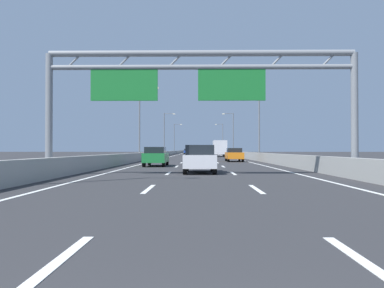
% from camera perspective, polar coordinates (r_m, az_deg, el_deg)
% --- Properties ---
extents(ground_plane, '(260.00, 260.00, 0.00)m').
position_cam_1_polar(ground_plane, '(101.16, 0.93, -1.52)').
color(ground_plane, '#2D2D30').
extents(lane_dash_left_0, '(0.16, 3.00, 0.01)m').
position_cam_1_polar(lane_dash_left_0, '(5.11, -18.79, -15.73)').
color(lane_dash_left_0, white).
rests_on(lane_dash_left_0, ground_plane).
extents(lane_dash_left_1, '(0.16, 3.00, 0.01)m').
position_cam_1_polar(lane_dash_left_1, '(13.81, -6.06, -6.26)').
color(lane_dash_left_1, white).
rests_on(lane_dash_left_1, ground_plane).
extents(lane_dash_left_2, '(0.16, 3.00, 0.01)m').
position_cam_1_polar(lane_dash_left_2, '(22.75, -3.33, -4.10)').
color(lane_dash_left_2, white).
rests_on(lane_dash_left_2, ground_plane).
extents(lane_dash_left_3, '(0.16, 3.00, 0.01)m').
position_cam_1_polar(lane_dash_left_3, '(31.72, -2.14, -3.16)').
color(lane_dash_left_3, white).
rests_on(lane_dash_left_3, ground_plane).
extents(lane_dash_left_4, '(0.16, 3.00, 0.01)m').
position_cam_1_polar(lane_dash_left_4, '(40.70, -1.48, -2.63)').
color(lane_dash_left_4, white).
rests_on(lane_dash_left_4, ground_plane).
extents(lane_dash_left_5, '(0.16, 3.00, 0.01)m').
position_cam_1_polar(lane_dash_left_5, '(49.69, -1.06, -2.29)').
color(lane_dash_left_5, white).
rests_on(lane_dash_left_5, ground_plane).
extents(lane_dash_left_6, '(0.16, 3.00, 0.01)m').
position_cam_1_polar(lane_dash_left_6, '(58.69, -0.77, -2.06)').
color(lane_dash_left_6, white).
rests_on(lane_dash_left_6, ground_plane).
extents(lane_dash_left_7, '(0.16, 3.00, 0.01)m').
position_cam_1_polar(lane_dash_left_7, '(67.68, -0.55, -1.89)').
color(lane_dash_left_7, white).
rests_on(lane_dash_left_7, ground_plane).
extents(lane_dash_left_8, '(0.16, 3.00, 0.01)m').
position_cam_1_polar(lane_dash_left_8, '(76.68, -0.39, -1.76)').
color(lane_dash_left_8, white).
rests_on(lane_dash_left_8, ground_plane).
extents(lane_dash_left_9, '(0.16, 3.00, 0.01)m').
position_cam_1_polar(lane_dash_left_9, '(85.67, -0.26, -1.65)').
color(lane_dash_left_9, white).
rests_on(lane_dash_left_9, ground_plane).
extents(lane_dash_left_10, '(0.16, 3.00, 0.01)m').
position_cam_1_polar(lane_dash_left_10, '(94.67, -0.16, -1.57)').
color(lane_dash_left_10, white).
rests_on(lane_dash_left_10, ground_plane).
extents(lane_dash_left_11, '(0.16, 3.00, 0.01)m').
position_cam_1_polar(lane_dash_left_11, '(103.67, -0.07, -1.50)').
color(lane_dash_left_11, white).
rests_on(lane_dash_left_11, ground_plane).
extents(lane_dash_left_12, '(0.16, 3.00, 0.01)m').
position_cam_1_polar(lane_dash_left_12, '(112.67, 0.00, -1.44)').
color(lane_dash_left_12, white).
rests_on(lane_dash_left_12, ground_plane).
extents(lane_dash_left_13, '(0.16, 3.00, 0.01)m').
position_cam_1_polar(lane_dash_left_13, '(121.67, 0.07, -1.39)').
color(lane_dash_left_13, white).
rests_on(lane_dash_left_13, ground_plane).
extents(lane_dash_left_14, '(0.16, 3.00, 0.01)m').
position_cam_1_polar(lane_dash_left_14, '(130.66, 0.12, -1.35)').
color(lane_dash_left_14, white).
rests_on(lane_dash_left_14, ground_plane).
extents(lane_dash_left_15, '(0.16, 3.00, 0.01)m').
position_cam_1_polar(lane_dash_left_15, '(139.66, 0.17, -1.31)').
color(lane_dash_left_15, white).
rests_on(lane_dash_left_15, ground_plane).
extents(lane_dash_left_16, '(0.16, 3.00, 0.01)m').
position_cam_1_polar(lane_dash_left_16, '(148.66, 0.21, -1.28)').
color(lane_dash_left_16, white).
rests_on(lane_dash_left_16, ground_plane).
extents(lane_dash_left_17, '(0.16, 3.00, 0.01)m').
position_cam_1_polar(lane_dash_left_17, '(157.66, 0.24, -1.25)').
color(lane_dash_left_17, white).
rests_on(lane_dash_left_17, ground_plane).
extents(lane_dash_right_0, '(0.16, 3.00, 0.01)m').
position_cam_1_polar(lane_dash_right_0, '(5.21, 23.68, -15.40)').
color(lane_dash_right_0, white).
rests_on(lane_dash_right_0, ground_plane).
extents(lane_dash_right_1, '(0.16, 3.00, 0.01)m').
position_cam_1_polar(lane_dash_right_1, '(13.85, 8.98, -6.24)').
color(lane_dash_right_1, white).
rests_on(lane_dash_right_1, ground_plane).
extents(lane_dash_right_2, '(0.16, 3.00, 0.01)m').
position_cam_1_polar(lane_dash_right_2, '(22.77, 5.77, -4.09)').
color(lane_dash_right_2, white).
rests_on(lane_dash_right_2, ground_plane).
extents(lane_dash_right_3, '(0.16, 3.00, 0.01)m').
position_cam_1_polar(lane_dash_right_3, '(31.73, 4.37, -3.15)').
color(lane_dash_right_3, white).
rests_on(lane_dash_right_3, ground_plane).
extents(lane_dash_right_4, '(0.16, 3.00, 0.01)m').
position_cam_1_polar(lane_dash_right_4, '(40.72, 3.59, -2.63)').
color(lane_dash_right_4, white).
rests_on(lane_dash_right_4, ground_plane).
extents(lane_dash_right_5, '(0.16, 3.00, 0.01)m').
position_cam_1_polar(lane_dash_right_5, '(49.70, 3.09, -2.29)').
color(lane_dash_right_5, white).
rests_on(lane_dash_right_5, ground_plane).
extents(lane_dash_right_6, '(0.16, 3.00, 0.01)m').
position_cam_1_polar(lane_dash_right_6, '(58.69, 2.75, -2.06)').
color(lane_dash_right_6, white).
rests_on(lane_dash_right_6, ground_plane).
extents(lane_dash_right_7, '(0.16, 3.00, 0.01)m').
position_cam_1_polar(lane_dash_right_7, '(67.69, 2.49, -1.89)').
color(lane_dash_right_7, white).
rests_on(lane_dash_right_7, ground_plane).
extents(lane_dash_right_8, '(0.16, 3.00, 0.01)m').
position_cam_1_polar(lane_dash_right_8, '(76.68, 2.30, -1.76)').
color(lane_dash_right_8, white).
rests_on(lane_dash_right_8, ground_plane).
extents(lane_dash_right_9, '(0.16, 3.00, 0.01)m').
position_cam_1_polar(lane_dash_right_9, '(85.68, 2.15, -1.65)').
color(lane_dash_right_9, white).
rests_on(lane_dash_right_9, ground_plane).
extents(lane_dash_right_10, '(0.16, 3.00, 0.01)m').
position_cam_1_polar(lane_dash_right_10, '(94.68, 2.02, -1.57)').
color(lane_dash_right_10, white).
rests_on(lane_dash_right_10, ground_plane).
extents(lane_dash_right_11, '(0.16, 3.00, 0.01)m').
position_cam_1_polar(lane_dash_right_11, '(103.67, 1.92, -1.50)').
color(lane_dash_right_11, white).
rests_on(lane_dash_right_11, ground_plane).
extents(lane_dash_right_12, '(0.16, 3.00, 0.01)m').
position_cam_1_polar(lane_dash_right_12, '(112.67, 1.84, -1.44)').
color(lane_dash_right_12, white).
rests_on(lane_dash_right_12, ground_plane).
extents(lane_dash_right_13, '(0.16, 3.00, 0.01)m').
position_cam_1_polar(lane_dash_right_13, '(121.67, 1.76, -1.39)').
color(lane_dash_right_13, white).
rests_on(lane_dash_right_13, ground_plane).
extents(lane_dash_right_14, '(0.16, 3.00, 0.01)m').
position_cam_1_polar(lane_dash_right_14, '(130.67, 1.70, -1.35)').
color(lane_dash_right_14, white).
rests_on(lane_dash_right_14, ground_plane).
extents(lane_dash_right_15, '(0.16, 3.00, 0.01)m').
position_cam_1_polar(lane_dash_right_15, '(139.67, 1.64, -1.31)').
color(lane_dash_right_15, white).
rests_on(lane_dash_right_15, ground_plane).
extents(lane_dash_right_16, '(0.16, 3.00, 0.01)m').
position_cam_1_polar(lane_dash_right_16, '(148.67, 1.60, -1.28)').
color(lane_dash_right_16, white).
rests_on(lane_dash_right_16, ground_plane).
extents(lane_dash_right_17, '(0.16, 3.00, 0.01)m').
position_cam_1_polar(lane_dash_right_17, '(157.66, 1.55, -1.25)').
color(lane_dash_right_17, white).
rests_on(lane_dash_right_17, ground_plane).
extents(edge_line_left, '(0.16, 176.00, 0.01)m').
position_cam_1_polar(edge_line_left, '(89.30, -2.43, -1.62)').
color(edge_line_left, white).
rests_on(edge_line_left, ground_plane).
extents(edge_line_right, '(0.16, 176.00, 0.01)m').
position_cam_1_polar(edge_line_right, '(89.32, 4.31, -1.62)').
color(edge_line_right, white).
rests_on(edge_line_right, ground_plane).
extents(barrier_left, '(0.45, 220.00, 0.95)m').
position_cam_1_polar(barrier_left, '(111.36, -2.63, -1.21)').
color(barrier_left, '#9E9E99').
rests_on(barrier_left, ground_plane).
extents(barrier_right, '(0.45, 220.00, 0.95)m').
position_cam_1_polar(barrier_right, '(111.37, 4.47, -1.21)').
color(barrier_right, '#9E9E99').
rests_on(barrier_right, ground_plane).
extents(sign_gantry, '(15.81, 0.36, 6.36)m').
position_cam_1_polar(sign_gantry, '(20.87, 0.49, 8.80)').
color(sign_gantry, gray).
rests_on(sign_gantry, ground_plane).
extents(streetlamp_left_mid, '(2.58, 0.28, 9.50)m').
position_cam_1_polar(streetlamp_left_mid, '(53.02, -7.11, 3.64)').
color(streetlamp_left_mid, slate).
rests_on(streetlamp_left_mid, ground_plane).
extents(streetlamp_right_mid, '(2.58, 0.28, 9.50)m').
position_cam_1_polar(streetlamp_right_mid, '(53.06, 9.11, 3.64)').
color(streetlamp_right_mid, slate).
rests_on(streetlamp_right_mid, ground_plane).
extents(streetlamp_left_far, '(2.58, 0.28, 9.50)m').
position_cam_1_polar(streetlamp_left_far, '(91.16, -3.76, 1.79)').
color(streetlamp_left_far, slate).
rests_on(streetlamp_left_far, ground_plane).
extents(streetlamp_right_far, '(2.58, 0.28, 9.50)m').
position_cam_1_polar(streetlamp_right_far, '(91.18, 5.64, 1.79)').
color(streetlamp_right_far, slate).
rests_on(streetlamp_right_far, ground_plane).
extents(streetlamp_left_distant, '(2.58, 0.28, 9.50)m').
position_cam_1_polar(streetlamp_left_distant, '(129.47, -2.40, 1.03)').
color(streetlamp_left_distant, slate).
rests_on(streetlamp_left_distant, ground_plane).
extents(streetlamp_right_distant, '(2.58, 0.28, 9.50)m').
position_cam_1_polar(streetlamp_right_distant, '(129.49, 4.22, 1.03)').
color(streetlamp_right_distant, slate).
rests_on(streetlamp_right_distant, ground_plane).
extents(white_car, '(1.78, 4.64, 1.58)m').
position_cam_1_polar(white_car, '(23.29, 1.08, -2.05)').
color(white_car, silver).
rests_on(white_car, ground_plane).
extents(orange_car, '(1.74, 4.59, 1.48)m').
position_cam_1_polar(orange_car, '(44.99, 5.90, -1.49)').
color(orange_car, orange).
rests_on(orange_car, ground_plane).
extents(green_car, '(1.71, 4.62, 1.52)m').
position_cam_1_polar(green_car, '(32.54, -5.05, -1.72)').
color(green_car, '#1E7A38').
rests_on(green_car, ground_plane).
extents(blue_car, '(1.76, 4.23, 1.51)m').
position_cam_1_polar(blue_car, '(121.85, -0.72, -1.03)').
color(blue_car, '#2347AD').
rests_on(blue_car, ground_plane).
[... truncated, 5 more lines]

